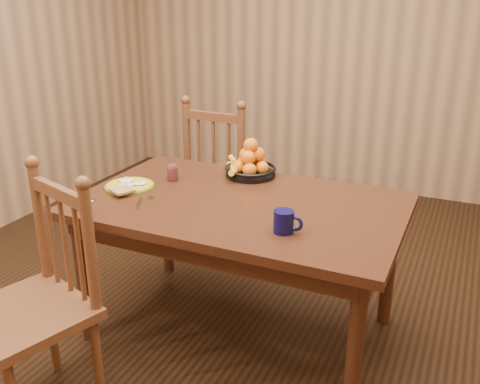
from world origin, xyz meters
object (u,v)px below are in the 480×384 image
at_px(chair_near, 36,305).
at_px(chair_far, 226,178).
at_px(coffee_mug, 285,221).
at_px(breakfast_plate, 129,186).
at_px(dining_table, 240,217).
at_px(fruit_bowl, 250,165).

bearing_deg(chair_near, chair_far, 106.88).
distance_m(chair_near, coffee_mug, 1.10).
relative_size(breakfast_plate, coffee_mug, 2.29).
bearing_deg(chair_far, coffee_mug, 128.07).
height_order(chair_near, coffee_mug, chair_near).
distance_m(chair_far, breakfast_plate, 0.97).
xyz_separation_m(chair_far, breakfast_plate, (-0.11, -0.94, 0.24)).
relative_size(dining_table, fruit_bowl, 4.94).
relative_size(coffee_mug, fruit_bowl, 0.41).
bearing_deg(chair_far, breakfast_plate, 84.70).
xyz_separation_m(dining_table, fruit_bowl, (-0.11, 0.38, 0.15)).
relative_size(chair_near, fruit_bowl, 3.25).
xyz_separation_m(coffee_mug, fruit_bowl, (-0.44, 0.63, 0.02)).
xyz_separation_m(chair_near, breakfast_plate, (-0.08, 0.80, 0.25)).
bearing_deg(coffee_mug, chair_far, 126.61).
distance_m(chair_far, fruit_bowl, 0.69).
bearing_deg(chair_near, coffee_mug, 53.44).
distance_m(dining_table, chair_far, 1.02).
height_order(dining_table, breakfast_plate, breakfast_plate).
bearing_deg(coffee_mug, dining_table, 142.59).
bearing_deg(dining_table, chair_far, 120.17).
bearing_deg(dining_table, breakfast_plate, -173.76).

